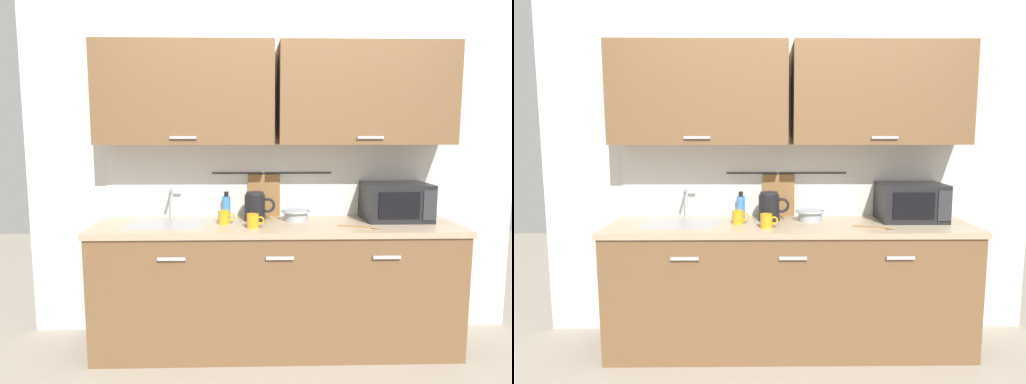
{
  "view_description": "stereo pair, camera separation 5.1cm",
  "coord_description": "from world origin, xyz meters",
  "views": [
    {
      "loc": [
        -0.23,
        -2.77,
        1.53
      ],
      "look_at": [
        -0.14,
        0.33,
        1.12
      ],
      "focal_mm": 31.38,
      "sensor_mm": 36.0,
      "label": 1
    },
    {
      "loc": [
        -0.18,
        -2.77,
        1.53
      ],
      "look_at": [
        -0.14,
        0.33,
        1.12
      ],
      "focal_mm": 31.38,
      "sensor_mm": 36.0,
      "label": 2
    }
  ],
  "objects": [
    {
      "name": "wooden_spoon",
      "position": [
        0.58,
        0.14,
        0.91
      ],
      "size": [
        0.27,
        0.12,
        0.01
      ],
      "color": "#9E7042",
      "rests_on": "counter_unit"
    },
    {
      "name": "back_wall_assembly",
      "position": [
        -0.0,
        0.53,
        1.52
      ],
      "size": [
        3.7,
        0.41,
        2.5
      ],
      "color": "silver",
      "rests_on": "ground"
    },
    {
      "name": "mug_by_kettle",
      "position": [
        -0.36,
        0.3,
        0.95
      ],
      "size": [
        0.12,
        0.08,
        0.09
      ],
      "color": "orange",
      "rests_on": "counter_unit"
    },
    {
      "name": "mixing_bowl",
      "position": [
        0.15,
        0.41,
        0.94
      ],
      "size": [
        0.21,
        0.21,
        0.08
      ],
      "color": "#A5ADB7",
      "rests_on": "counter_unit"
    },
    {
      "name": "mug_near_sink",
      "position": [
        -0.17,
        0.16,
        0.95
      ],
      "size": [
        0.12,
        0.08,
        0.09
      ],
      "color": "orange",
      "rests_on": "counter_unit"
    },
    {
      "name": "dish_soap_bottle",
      "position": [
        -0.36,
        0.53,
        0.99
      ],
      "size": [
        0.06,
        0.06,
        0.2
      ],
      "color": "#3F8CD8",
      "rests_on": "counter_unit"
    },
    {
      "name": "microwave",
      "position": [
        0.88,
        0.41,
        1.04
      ],
      "size": [
        0.46,
        0.35,
        0.27
      ],
      "color": "black",
      "rests_on": "counter_unit"
    },
    {
      "name": "sink_faucet",
      "position": [
        -0.77,
        0.53,
        1.04
      ],
      "size": [
        0.09,
        0.17,
        0.22
      ],
      "color": "#B2B5BA",
      "rests_on": "counter_unit"
    },
    {
      "name": "electric_kettle",
      "position": [
        -0.14,
        0.42,
        1.0
      ],
      "size": [
        0.23,
        0.16,
        0.21
      ],
      "color": "black",
      "rests_on": "counter_unit"
    },
    {
      "name": "counter_unit",
      "position": [
        -0.01,
        0.3,
        0.46
      ],
      "size": [
        2.53,
        0.64,
        0.9
      ],
      "color": "brown",
      "rests_on": "ground"
    },
    {
      "name": "ground",
      "position": [
        0.0,
        0.0,
        0.0
      ],
      "size": [
        8.0,
        8.0,
        0.0
      ],
      "primitive_type": "plane",
      "color": "#9E9384"
    }
  ]
}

